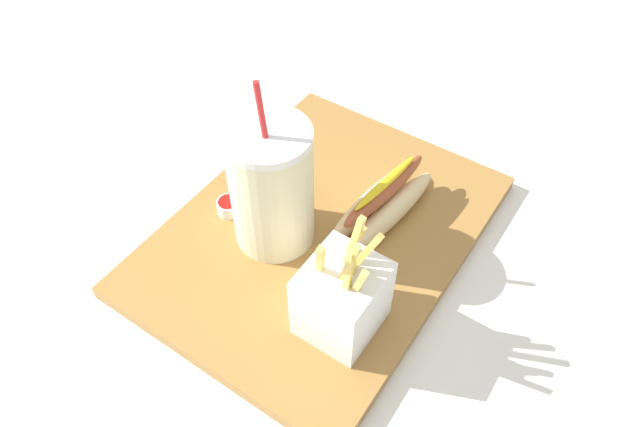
# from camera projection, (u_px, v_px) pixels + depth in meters

# --- Properties ---
(ground_plane) EXTENTS (2.40, 2.40, 0.02)m
(ground_plane) POSITION_uv_depth(u_px,v_px,m) (320.00, 243.00, 0.78)
(ground_plane) COLOR silver
(food_tray) EXTENTS (0.46, 0.35, 0.02)m
(food_tray) POSITION_uv_depth(u_px,v_px,m) (320.00, 234.00, 0.77)
(food_tray) COLOR olive
(food_tray) RESTS_ON ground_plane
(soda_cup) EXTENTS (0.10, 0.10, 0.24)m
(soda_cup) POSITION_uv_depth(u_px,v_px,m) (272.00, 187.00, 0.69)
(soda_cup) COLOR beige
(soda_cup) RESTS_ON food_tray
(fries_basket) EXTENTS (0.09, 0.08, 0.16)m
(fries_basket) POSITION_uv_depth(u_px,v_px,m) (342.00, 298.00, 0.63)
(fries_basket) COLOR white
(fries_basket) RESTS_ON food_tray
(hot_dog_1) EXTENTS (0.18, 0.08, 0.07)m
(hot_dog_1) POSITION_uv_depth(u_px,v_px,m) (383.00, 202.00, 0.76)
(hot_dog_1) COLOR #E5C689
(hot_dog_1) RESTS_ON food_tray
(ketchup_cup_1) EXTENTS (0.03, 0.03, 0.02)m
(ketchup_cup_1) POSITION_uv_depth(u_px,v_px,m) (229.00, 206.00, 0.77)
(ketchup_cup_1) COLOR white
(ketchup_cup_1) RESTS_ON food_tray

